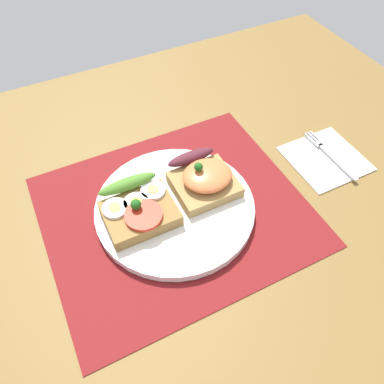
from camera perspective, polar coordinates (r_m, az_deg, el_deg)
The scene contains 7 objects.
ground_plane at distance 61.82cm, azimuth -2.49°, elevation -3.78°, with size 120.00×90.00×3.20cm, color brown.
placemat at distance 60.41cm, azimuth -2.55°, elevation -2.81°, with size 40.14×34.81×0.30cm, color maroon.
plate at distance 59.74cm, azimuth -2.58°, elevation -2.33°, with size 24.98×24.98×1.38cm, color white.
sandwich_egg_tomato at distance 57.31cm, azimuth -8.14°, elevation -2.40°, with size 10.55×10.04×4.38cm.
sandwich_salmon at distance 60.13cm, azimuth 1.82°, elevation 2.14°, with size 9.66×10.30×5.51cm.
napkin at distance 71.90cm, azimuth 19.44°, elevation 4.85°, with size 12.67×12.38×0.60cm, color white.
fork at distance 72.28cm, azimuth 19.91°, elevation 5.48°, with size 1.62×13.40×0.32cm.
Camera 1 is at (-13.70, -33.52, 48.50)cm, focal length 35.45 mm.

